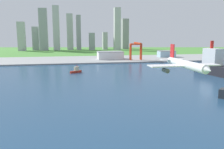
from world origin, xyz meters
TOP-DOWN VIEW (x-y plane):
  - ground_plane at (0.00, 300.00)m, footprint 2400.00×2400.00m
  - water_bay at (0.00, 240.00)m, footprint 840.00×360.00m
  - industrial_pier at (0.00, 490.00)m, footprint 840.00×140.00m
  - airplane_landing at (16.32, 68.98)m, footprint 35.86×38.55m
  - tugboat_small at (-28.97, 321.96)m, footprint 17.90×13.12m
  - cargo_ship at (166.60, 270.15)m, footprint 31.38×72.80m
  - port_crane_red at (101.52, 451.74)m, footprint 25.21×47.20m
  - warehouse_main at (51.30, 482.50)m, footprint 56.02×32.86m
  - warehouse_annex at (191.39, 502.42)m, footprint 39.66×23.26m
  - distant_skyline at (-11.98, 818.32)m, footprint 386.73×73.61m

SIDE VIEW (x-z plane):
  - ground_plane at x=0.00m, z-range 0.00..0.00m
  - water_bay at x=0.00m, z-range 0.00..0.15m
  - industrial_pier at x=0.00m, z-range 0.00..2.50m
  - tugboat_small at x=-28.97m, z-range -2.36..9.24m
  - warehouse_annex at x=191.39m, z-range 2.52..17.46m
  - warehouse_main at x=51.30m, z-range 2.52..19.15m
  - cargo_ship at x=166.60m, z-range -10.45..37.62m
  - port_crane_red at x=101.52m, z-range 11.14..48.63m
  - airplane_landing at x=16.32m, z-range 37.63..50.63m
  - distant_skyline at x=-11.98m, z-range -14.19..135.91m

